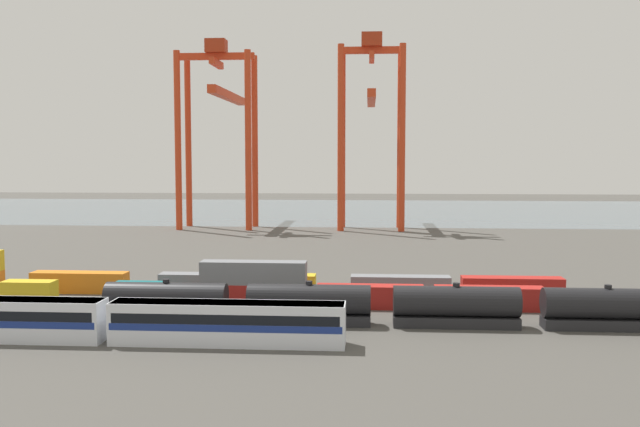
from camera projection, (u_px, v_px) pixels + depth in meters
name	position (u px, v px, depth m)	size (l,w,h in m)	color
ground_plane	(305.00, 255.00, 121.42)	(420.00, 420.00, 0.00)	#4C4944
harbour_water	(335.00, 210.00, 224.49)	(400.00, 110.00, 0.01)	slate
passenger_train	(108.00, 319.00, 63.76)	(43.82, 3.14, 3.90)	silver
freight_tank_row	(456.00, 306.00, 69.59)	(71.94, 3.01, 4.47)	#232326
shipping_container_0	(29.00, 292.00, 81.21)	(6.04, 2.44, 2.60)	gold
shipping_container_1	(140.00, 293.00, 80.27)	(6.04, 2.44, 2.60)	#146066
shipping_container_2	(254.00, 295.00, 79.33)	(12.10, 2.44, 2.60)	#AD211C
shipping_container_3	(254.00, 273.00, 79.12)	(12.10, 2.44, 2.60)	slate
shipping_container_4	(370.00, 297.00, 78.38)	(12.10, 2.44, 2.60)	#AD211C
shipping_container_5	(489.00, 298.00, 77.44)	(12.10, 2.44, 2.60)	#AD211C
shipping_container_8	(80.00, 282.00, 87.48)	(12.10, 2.44, 2.60)	orange
shipping_container_9	(184.00, 284.00, 86.53)	(6.04, 2.44, 2.60)	slate
shipping_container_10	(291.00, 285.00, 85.58)	(6.04, 2.44, 2.60)	gold
shipping_container_11	(400.00, 286.00, 84.62)	(12.10, 2.44, 2.60)	slate
shipping_container_12	(512.00, 288.00, 83.67)	(12.10, 2.44, 2.60)	#AD211C
gantry_crane_west	(220.00, 114.00, 169.08)	(18.27, 38.69, 45.11)	red
gantry_crane_central	(371.00, 114.00, 165.54)	(15.68, 32.62, 46.15)	red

